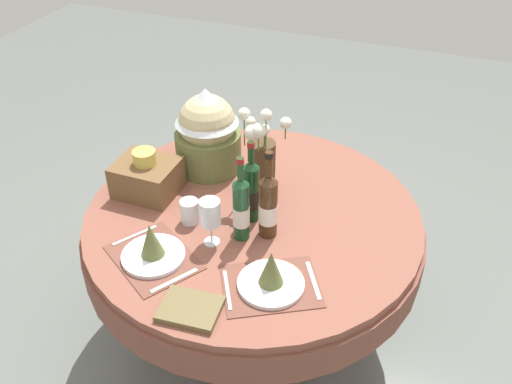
% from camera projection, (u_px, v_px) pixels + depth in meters
% --- Properties ---
extents(ground, '(8.00, 8.00, 0.00)m').
position_uv_depth(ground, '(253.00, 330.00, 2.75)').
color(ground, slate).
extents(dining_table, '(1.43, 1.43, 0.74)m').
position_uv_depth(dining_table, '(253.00, 234.00, 2.39)').
color(dining_table, brown).
rests_on(dining_table, ground).
extents(place_setting_left, '(0.43, 0.40, 0.16)m').
position_uv_depth(place_setting_left, '(152.00, 249.00, 2.06)').
color(place_setting_left, brown).
rests_on(place_setting_left, dining_table).
extents(place_setting_right, '(0.42, 0.39, 0.16)m').
position_uv_depth(place_setting_right, '(271.00, 277.00, 1.94)').
color(place_setting_right, brown).
rests_on(place_setting_right, dining_table).
extents(flower_vase, '(0.21, 0.20, 0.42)m').
position_uv_depth(flower_vase, '(261.00, 158.00, 2.32)').
color(flower_vase, '#47331E').
rests_on(flower_vase, dining_table).
extents(wine_bottle_left, '(0.07, 0.07, 0.37)m').
position_uv_depth(wine_bottle_left, '(241.00, 208.00, 2.11)').
color(wine_bottle_left, '#194223').
rests_on(wine_bottle_left, dining_table).
extents(wine_bottle_centre, '(0.07, 0.07, 0.38)m').
position_uv_depth(wine_bottle_centre, '(268.00, 205.00, 2.12)').
color(wine_bottle_centre, '#422814').
rests_on(wine_bottle_centre, dining_table).
extents(wine_bottle_right, '(0.07, 0.07, 0.37)m').
position_uv_depth(wine_bottle_right, '(251.00, 190.00, 2.20)').
color(wine_bottle_right, '#143819').
rests_on(wine_bottle_right, dining_table).
extents(wine_glass_left, '(0.08, 0.08, 0.20)m').
position_uv_depth(wine_glass_left, '(210.00, 213.00, 2.08)').
color(wine_glass_left, silver).
rests_on(wine_glass_left, dining_table).
extents(tumbler_near_right, '(0.08, 0.08, 0.10)m').
position_uv_depth(tumbler_near_right, '(190.00, 211.00, 2.24)').
color(tumbler_near_right, silver).
rests_on(tumbler_near_right, dining_table).
extents(book_on_table, '(0.22, 0.17, 0.02)m').
position_uv_depth(book_on_table, '(191.00, 309.00, 1.87)').
color(book_on_table, brown).
rests_on(book_on_table, dining_table).
extents(gift_tub_back_left, '(0.30, 0.30, 0.40)m').
position_uv_depth(gift_tub_back_left, '(207.00, 128.00, 2.47)').
color(gift_tub_back_left, olive).
rests_on(gift_tub_back_left, dining_table).
extents(woven_basket_side_left, '(0.26, 0.22, 0.21)m').
position_uv_depth(woven_basket_side_left, '(147.00, 176.00, 2.39)').
color(woven_basket_side_left, brown).
rests_on(woven_basket_side_left, dining_table).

